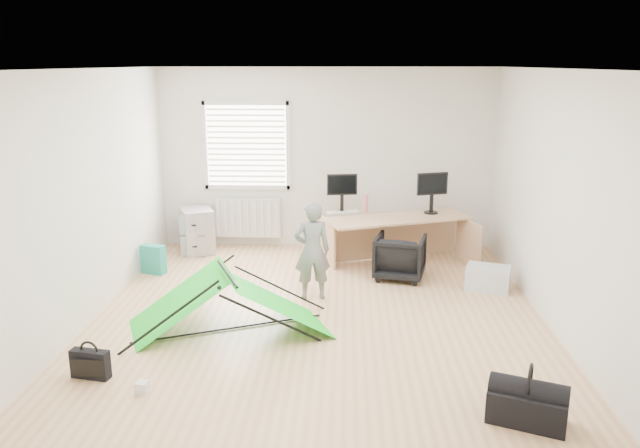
{
  "coord_description": "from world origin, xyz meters",
  "views": [
    {
      "loc": [
        0.29,
        -6.56,
        2.76
      ],
      "look_at": [
        0.0,
        0.4,
        0.95
      ],
      "focal_mm": 35.0,
      "sensor_mm": 36.0,
      "label": 1
    }
  ],
  "objects_px": {
    "desk": "(398,241)",
    "kite": "(228,302)",
    "filing_cabinet": "(197,230)",
    "office_chair": "(400,257)",
    "monitor_left": "(342,198)",
    "thermos": "(365,203)",
    "person": "(312,251)",
    "monitor_right": "(432,198)",
    "laptop_bag": "(90,364)",
    "storage_crate": "(488,278)",
    "duffel_bag": "(527,407)"
  },
  "relations": [
    {
      "from": "monitor_right",
      "to": "laptop_bag",
      "type": "bearing_deg",
      "value": -151.43
    },
    {
      "from": "monitor_left",
      "to": "duffel_bag",
      "type": "distance_m",
      "value": 4.56
    },
    {
      "from": "filing_cabinet",
      "to": "office_chair",
      "type": "relative_size",
      "value": 1.04
    },
    {
      "from": "filing_cabinet",
      "to": "person",
      "type": "relative_size",
      "value": 0.55
    },
    {
      "from": "desk",
      "to": "monitor_right",
      "type": "distance_m",
      "value": 0.78
    },
    {
      "from": "desk",
      "to": "thermos",
      "type": "xyz_separation_m",
      "value": [
        -0.45,
        0.28,
        0.47
      ]
    },
    {
      "from": "kite",
      "to": "duffel_bag",
      "type": "relative_size",
      "value": 3.42
    },
    {
      "from": "monitor_left",
      "to": "storage_crate",
      "type": "bearing_deg",
      "value": -42.78
    },
    {
      "from": "thermos",
      "to": "kite",
      "type": "distance_m",
      "value": 3.04
    },
    {
      "from": "filing_cabinet",
      "to": "office_chair",
      "type": "bearing_deg",
      "value": -43.83
    },
    {
      "from": "monitor_left",
      "to": "thermos",
      "type": "height_order",
      "value": "monitor_left"
    },
    {
      "from": "person",
      "to": "filing_cabinet",
      "type": "bearing_deg",
      "value": -57.13
    },
    {
      "from": "thermos",
      "to": "laptop_bag",
      "type": "height_order",
      "value": "thermos"
    },
    {
      "from": "filing_cabinet",
      "to": "monitor_left",
      "type": "distance_m",
      "value": 2.24
    },
    {
      "from": "desk",
      "to": "laptop_bag",
      "type": "relative_size",
      "value": 5.62
    },
    {
      "from": "monitor_left",
      "to": "office_chair",
      "type": "xyz_separation_m",
      "value": [
        0.77,
        -0.85,
        -0.6
      ]
    },
    {
      "from": "desk",
      "to": "thermos",
      "type": "height_order",
      "value": "thermos"
    },
    {
      "from": "storage_crate",
      "to": "laptop_bag",
      "type": "distance_m",
      "value": 4.75
    },
    {
      "from": "filing_cabinet",
      "to": "kite",
      "type": "distance_m",
      "value": 2.96
    },
    {
      "from": "monitor_left",
      "to": "person",
      "type": "bearing_deg",
      "value": -110.82
    },
    {
      "from": "monitor_right",
      "to": "person",
      "type": "height_order",
      "value": "person"
    },
    {
      "from": "laptop_bag",
      "to": "duffel_bag",
      "type": "height_order",
      "value": "laptop_bag"
    },
    {
      "from": "monitor_right",
      "to": "office_chair",
      "type": "relative_size",
      "value": 0.71
    },
    {
      "from": "person",
      "to": "kite",
      "type": "relative_size",
      "value": 0.58
    },
    {
      "from": "filing_cabinet",
      "to": "laptop_bag",
      "type": "distance_m",
      "value": 3.88
    },
    {
      "from": "monitor_right",
      "to": "duffel_bag",
      "type": "relative_size",
      "value": 0.75
    },
    {
      "from": "thermos",
      "to": "storage_crate",
      "type": "distance_m",
      "value": 2.06
    },
    {
      "from": "filing_cabinet",
      "to": "thermos",
      "type": "distance_m",
      "value": 2.54
    },
    {
      "from": "filing_cabinet",
      "to": "person",
      "type": "bearing_deg",
      "value": -69.26
    },
    {
      "from": "desk",
      "to": "kite",
      "type": "xyz_separation_m",
      "value": [
        -1.96,
        -2.31,
        -0.02
      ]
    },
    {
      "from": "monitor_right",
      "to": "storage_crate",
      "type": "distance_m",
      "value": 1.55
    },
    {
      "from": "duffel_bag",
      "to": "kite",
      "type": "bearing_deg",
      "value": 170.22
    },
    {
      "from": "monitor_right",
      "to": "kite",
      "type": "xyz_separation_m",
      "value": [
        -2.44,
        -2.58,
        -0.58
      ]
    },
    {
      "from": "storage_crate",
      "to": "monitor_left",
      "type": "bearing_deg",
      "value": 146.27
    },
    {
      "from": "office_chair",
      "to": "kite",
      "type": "height_order",
      "value": "kite"
    },
    {
      "from": "kite",
      "to": "thermos",
      "type": "bearing_deg",
      "value": 36.86
    },
    {
      "from": "filing_cabinet",
      "to": "kite",
      "type": "bearing_deg",
      "value": -94.57
    },
    {
      "from": "monitor_left",
      "to": "kite",
      "type": "bearing_deg",
      "value": -123.42
    },
    {
      "from": "thermos",
      "to": "storage_crate",
      "type": "height_order",
      "value": "thermos"
    },
    {
      "from": "kite",
      "to": "storage_crate",
      "type": "bearing_deg",
      "value": 1.16
    },
    {
      "from": "thermos",
      "to": "person",
      "type": "height_order",
      "value": "person"
    },
    {
      "from": "laptop_bag",
      "to": "duffel_bag",
      "type": "bearing_deg",
      "value": 1.88
    },
    {
      "from": "filing_cabinet",
      "to": "kite",
      "type": "relative_size",
      "value": 0.32
    },
    {
      "from": "desk",
      "to": "monitor_right",
      "type": "relative_size",
      "value": 4.43
    },
    {
      "from": "thermos",
      "to": "office_chair",
      "type": "relative_size",
      "value": 0.41
    },
    {
      "from": "desk",
      "to": "storage_crate",
      "type": "distance_m",
      "value": 1.44
    },
    {
      "from": "filing_cabinet",
      "to": "laptop_bag",
      "type": "height_order",
      "value": "filing_cabinet"
    },
    {
      "from": "thermos",
      "to": "kite",
      "type": "relative_size",
      "value": 0.13
    },
    {
      "from": "thermos",
      "to": "duffel_bag",
      "type": "bearing_deg",
      "value": -74.67
    },
    {
      "from": "desk",
      "to": "monitor_left",
      "type": "xyz_separation_m",
      "value": [
        -0.78,
        0.27,
        0.54
      ]
    }
  ]
}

